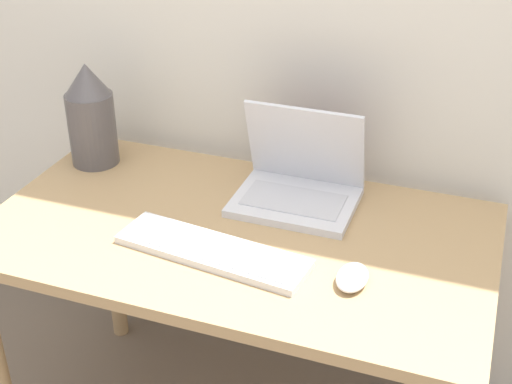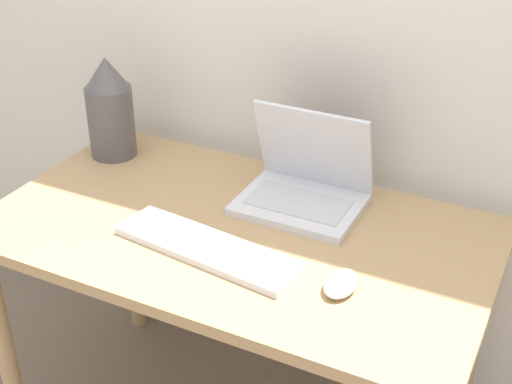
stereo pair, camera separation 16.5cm
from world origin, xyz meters
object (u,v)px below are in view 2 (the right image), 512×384
at_px(laptop, 305,184).
at_px(mouse, 341,284).
at_px(keyboard, 208,248).
at_px(vase, 110,108).

height_order(laptop, mouse, laptop).
xyz_separation_m(keyboard, mouse, (0.32, 0.00, 0.00)).
bearing_deg(vase, keyboard, -32.57).
relative_size(laptop, vase, 1.05).
relative_size(laptop, keyboard, 0.65).
distance_m(keyboard, vase, 0.59).
height_order(keyboard, mouse, mouse).
relative_size(keyboard, vase, 1.60).
relative_size(laptop, mouse, 2.81).
distance_m(laptop, keyboard, 0.32).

